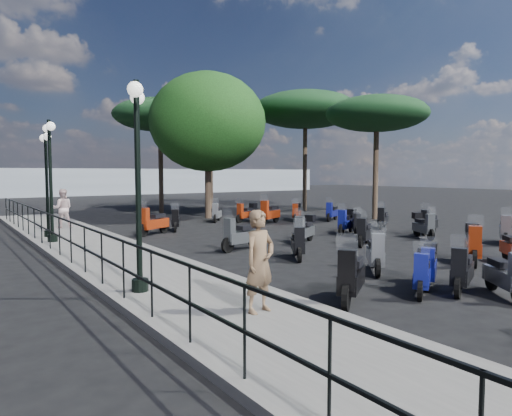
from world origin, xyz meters
TOP-DOWN VIEW (x-y plane):
  - ground at (0.00, 0.00)m, footprint 120.00×120.00m
  - sidewalk at (-6.50, 3.00)m, footprint 3.00×30.00m
  - railing at (-7.80, 2.80)m, footprint 0.04×26.04m
  - lamp_post_0 at (-7.37, -1.67)m, footprint 0.65×1.15m
  - lamp_post_1 at (-7.44, 6.37)m, footprint 0.35×1.22m
  - lamp_post_2 at (-7.30, 7.82)m, footprint 0.31×1.15m
  - woman at (-6.20, -4.13)m, footprint 0.70×0.53m
  - pedestrian_far at (-6.25, 10.37)m, footprint 0.94×0.81m
  - scooter_1 at (-2.49, -4.70)m, footprint 1.33×0.91m
  - scooter_2 at (-4.14, -4.27)m, footprint 1.51×1.13m
  - scooter_3 at (-2.09, -0.27)m, footprint 1.00×1.34m
  - scooter_4 at (-3.56, 6.99)m, footprint 1.65×1.04m
  - scooter_5 at (-2.20, 7.80)m, footprint 0.87×1.44m
  - scooter_6 at (-1.34, -5.80)m, footprint 1.05×1.30m
  - scooter_7 at (-1.71, -5.09)m, footprint 1.51×0.83m
  - scooter_8 at (-1.67, -2.77)m, footprint 1.25×1.28m
  - scooter_9 at (-2.67, 1.91)m, footprint 1.72×0.69m
  - scooter_10 at (0.07, 1.91)m, footprint 1.46×0.95m
  - scooter_11 at (1.05, 9.87)m, footprint 1.07×1.26m
  - scooter_14 at (1.38, -3.57)m, footprint 1.57×1.13m
  - scooter_15 at (1.35, 0.31)m, footprint 1.40×0.94m
  - scooter_16 at (3.07, 2.25)m, footprint 1.14×1.19m
  - scooter_17 at (2.74, 7.61)m, footprint 1.72×1.03m
  - scooter_19 at (5.71, -2.28)m, footprint 1.54×0.95m
  - scooter_20 at (5.64, 0.71)m, footprint 1.61×0.75m
  - scooter_21 at (5.76, 3.16)m, footprint 1.39×0.91m
  - scooter_22 at (3.17, 2.86)m, footprint 1.53×0.86m
  - scooter_23 at (2.26, 8.94)m, footprint 1.52×0.70m
  - scooter_27 at (4.55, 0.20)m, footprint 0.93×1.44m
  - scooter_28 at (6.26, 6.88)m, footprint 1.44×0.89m
  - scooter_29 at (4.68, 7.86)m, footprint 1.22×1.12m
  - scooter_30 at (-1.79, -4.36)m, footprint 1.33×0.91m
  - broadleaf_tree at (1.67, 11.88)m, footprint 6.35×6.35m
  - pine_0 at (5.44, 18.25)m, footprint 6.84×6.84m
  - pine_1 at (9.19, 12.42)m, footprint 6.84×6.84m
  - pine_2 at (0.56, 15.75)m, footprint 5.63×5.63m
  - pine_3 at (8.86, 6.25)m, footprint 5.46×5.46m
  - distant_hills at (0.00, 45.00)m, footprint 70.00×8.00m

SIDE VIEW (x-z plane):
  - ground at x=0.00m, z-range 0.00..0.00m
  - sidewalk at x=-6.50m, z-range 0.00..0.15m
  - scooter_11 at x=1.05m, z-range -0.19..1.05m
  - scooter_21 at x=5.76m, z-range -0.19..1.05m
  - scooter_6 at x=-1.34m, z-range -0.19..1.06m
  - scooter_3 at x=-2.09m, z-range -0.19..1.06m
  - scooter_28 at x=6.26m, z-range -0.19..1.06m
  - scooter_15 at x=1.35m, z-range -0.19..1.07m
  - scooter_1 at x=-2.49m, z-range -0.15..1.04m
  - scooter_30 at x=-1.79m, z-range -0.15..1.04m
  - scooter_7 at x=-1.71m, z-range -0.20..1.09m
  - scooter_16 at x=3.07m, z-range -0.15..1.05m
  - scooter_29 at x=4.68m, z-range -0.15..1.05m
  - scooter_20 at x=5.64m, z-range -0.20..1.12m
  - scooter_8 at x=-1.67m, z-range -0.21..1.14m
  - scooter_19 at x=5.71m, z-range -0.21..1.14m
  - scooter_5 at x=-2.20m, z-range -0.15..1.09m
  - scooter_23 at x=2.26m, z-range -0.15..1.09m
  - scooter_27 at x=4.55m, z-range -0.15..1.10m
  - scooter_10 at x=0.07m, z-range -0.16..1.12m
  - scooter_9 at x=-2.67m, z-range -0.21..1.17m
  - scooter_22 at x=3.17m, z-range -0.16..1.14m
  - scooter_2 at x=-4.14m, z-range -0.22..1.20m
  - scooter_4 at x=-3.56m, z-range -0.22..1.23m
  - scooter_17 at x=2.74m, z-range -0.23..1.27m
  - scooter_14 at x=1.38m, z-range -0.17..1.24m
  - railing at x=-7.80m, z-range 0.35..1.45m
  - pedestrian_far at x=-6.25m, z-range 0.15..1.83m
  - woman at x=-6.20m, z-range 0.15..1.88m
  - distant_hills at x=0.00m, z-range 0.00..3.00m
  - lamp_post_2 at x=-7.30m, z-range 0.42..4.31m
  - lamp_post_0 at x=-7.37m, z-range 0.44..4.57m
  - lamp_post_1 at x=-7.44m, z-range 0.44..4.57m
  - broadleaf_tree at x=1.67m, z-range 1.28..9.25m
  - pine_3 at x=8.86m, z-range 2.33..8.95m
  - pine_0 at x=5.44m, z-range 2.35..9.47m
  - pine_2 at x=0.56m, z-range 2.48..9.44m
  - pine_1 at x=9.19m, z-range 2.68..10.47m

